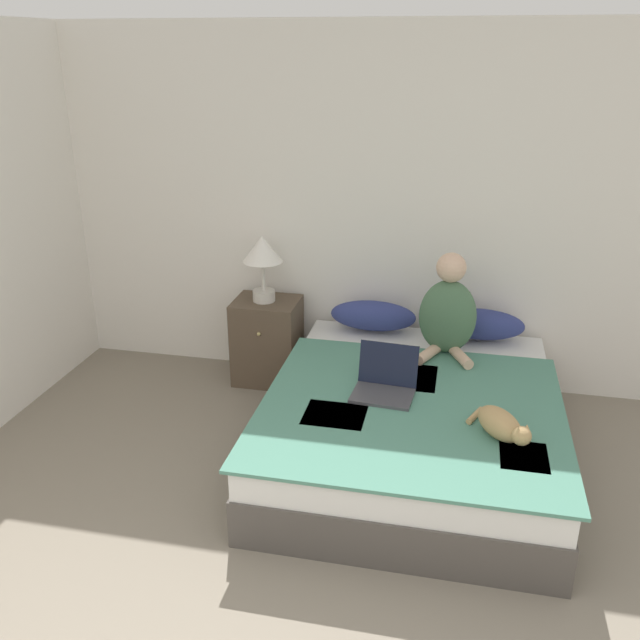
{
  "coord_description": "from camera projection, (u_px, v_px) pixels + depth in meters",
  "views": [
    {
      "loc": [
        0.69,
        -1.06,
        2.39
      ],
      "look_at": [
        -0.12,
        2.7,
        0.81
      ],
      "focal_mm": 38.0,
      "sensor_mm": 36.0,
      "label": 1
    }
  ],
  "objects": [
    {
      "name": "nightstand",
      "position": [
        267.0,
        341.0,
        5.08
      ],
      "size": [
        0.47,
        0.41,
        0.64
      ],
      "color": "brown",
      "rests_on": "ground_plane"
    },
    {
      "name": "bed",
      "position": [
        412.0,
        425.0,
        4.14
      ],
      "size": [
        1.72,
        2.06,
        0.46
      ],
      "color": "#4C4742",
      "rests_on": "ground_plane"
    },
    {
      "name": "pillow_near",
      "position": [
        373.0,
        316.0,
        4.88
      ],
      "size": [
        0.62,
        0.25,
        0.21
      ],
      "color": "navy",
      "rests_on": "bed"
    },
    {
      "name": "laptop_open",
      "position": [
        385.0,
        384.0,
        4.0
      ],
      "size": [
        0.38,
        0.34,
        0.27
      ],
      "rotation": [
        0.0,
        0.0,
        -0.08
      ],
      "color": "#424247",
      "rests_on": "bed"
    },
    {
      "name": "table_lamp",
      "position": [
        263.0,
        255.0,
        4.83
      ],
      "size": [
        0.29,
        0.29,
        0.49
      ],
      "color": "beige",
      "rests_on": "nightstand"
    },
    {
      "name": "pillow_far",
      "position": [
        479.0,
        324.0,
        4.73
      ],
      "size": [
        0.62,
        0.25,
        0.21
      ],
      "color": "navy",
      "rests_on": "bed"
    },
    {
      "name": "person_sitting",
      "position": [
        448.0,
        312.0,
        4.45
      ],
      "size": [
        0.38,
        0.37,
        0.69
      ],
      "color": "#476B4C",
      "rests_on": "bed"
    },
    {
      "name": "wall_back",
      "position": [
        365.0,
        212.0,
        4.83
      ],
      "size": [
        5.47,
        0.05,
        2.55
      ],
      "color": "white",
      "rests_on": "ground_plane"
    },
    {
      "name": "cat_tabby",
      "position": [
        502.0,
        425.0,
        3.53
      ],
      "size": [
        0.32,
        0.44,
        0.16
      ],
      "rotation": [
        0.0,
        0.0,
        -0.94
      ],
      "color": "tan",
      "rests_on": "bed"
    }
  ]
}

